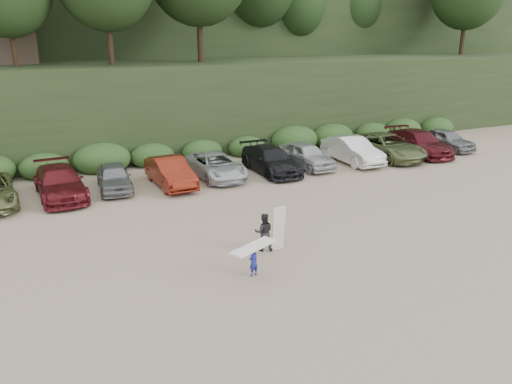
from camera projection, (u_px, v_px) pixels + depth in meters
ground at (302, 241)px, 19.95m from camera, size 120.00×120.00×0.00m
parked_cars at (235, 164)px, 28.80m from camera, size 36.57×6.15×1.64m
child_surfer at (253, 255)px, 16.93m from camera, size 1.89×1.23×1.10m
adult_surfer at (265, 232)px, 18.93m from camera, size 1.21×0.80×1.76m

